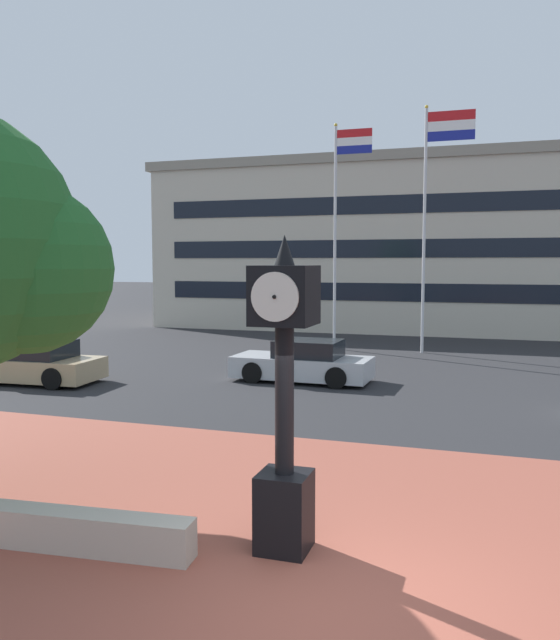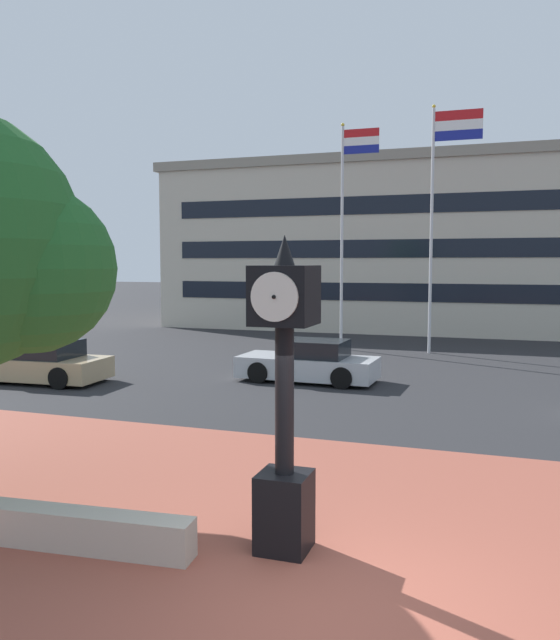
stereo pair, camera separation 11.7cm
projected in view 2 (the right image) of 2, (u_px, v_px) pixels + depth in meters
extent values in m
plane|color=#262628|center=(336.00, 613.00, 6.74)|extent=(200.00, 200.00, 0.00)
cube|color=brown|center=(359.00, 563.00, 7.83)|extent=(44.00, 10.32, 0.01)
cube|color=#ADA393|center=(73.00, 529.00, 8.23)|extent=(3.22, 0.68, 0.50)
cube|color=black|center=(284.00, 512.00, 8.17)|extent=(0.64, 0.64, 1.00)
cylinder|color=black|center=(284.00, 400.00, 8.04)|extent=(0.24, 0.24, 1.87)
cube|color=black|center=(285.00, 295.00, 7.93)|extent=(0.73, 0.73, 0.73)
cylinder|color=silver|center=(294.00, 294.00, 8.29)|extent=(0.59, 0.03, 0.59)
sphere|color=black|center=(294.00, 294.00, 8.30)|extent=(0.05, 0.05, 0.05)
cylinder|color=silver|center=(274.00, 297.00, 7.57)|extent=(0.59, 0.03, 0.59)
sphere|color=black|center=(274.00, 297.00, 7.55)|extent=(0.05, 0.05, 0.05)
cone|color=black|center=(285.00, 250.00, 7.88)|extent=(0.26, 0.26, 0.37)
sphere|color=#236028|center=(30.00, 268.00, 9.99)|extent=(2.64, 2.64, 2.64)
cube|color=tan|center=(40.00, 367.00, 19.76)|extent=(4.14, 2.05, 0.64)
cube|color=black|center=(46.00, 349.00, 19.65)|extent=(1.95, 1.67, 0.56)
cylinder|color=black|center=(24.00, 365.00, 20.92)|extent=(0.65, 0.26, 0.64)
cylinder|color=black|center=(60.00, 378.00, 18.62)|extent=(0.65, 0.26, 0.64)
cylinder|color=black|center=(92.00, 369.00, 20.24)|extent=(0.65, 0.26, 0.64)
cube|color=#B7BABF|center=(308.00, 367.00, 19.85)|extent=(4.24, 1.83, 0.64)
cube|color=black|center=(314.00, 349.00, 19.73)|extent=(1.97, 1.53, 0.56)
cylinder|color=black|center=(258.00, 372.00, 19.57)|extent=(0.65, 0.24, 0.64)
cylinder|color=black|center=(277.00, 365.00, 21.07)|extent=(0.65, 0.24, 0.64)
cylinder|color=black|center=(342.00, 378.00, 18.65)|extent=(0.65, 0.24, 0.64)
cylinder|color=black|center=(355.00, 369.00, 20.15)|extent=(0.65, 0.24, 0.64)
cylinder|color=silver|center=(342.00, 239.00, 26.87)|extent=(0.12, 0.12, 9.18)
sphere|color=gold|center=(343.00, 125.00, 26.46)|extent=(0.14, 0.14, 0.14)
cube|color=red|center=(362.00, 133.00, 26.24)|extent=(1.44, 0.02, 0.33)
cube|color=white|center=(361.00, 141.00, 26.27)|extent=(1.44, 0.02, 0.33)
cube|color=navy|center=(361.00, 149.00, 26.30)|extent=(1.44, 0.02, 0.33)
cylinder|color=silver|center=(431.00, 232.00, 25.66)|extent=(0.12, 0.12, 9.64)
sphere|color=gold|center=(434.00, 106.00, 25.23)|extent=(0.14, 0.14, 0.14)
cube|color=red|center=(459.00, 115.00, 24.96)|extent=(1.79, 0.02, 0.38)
cube|color=white|center=(459.00, 125.00, 24.99)|extent=(1.79, 0.02, 0.38)
cube|color=navy|center=(459.00, 135.00, 25.02)|extent=(1.79, 0.02, 0.38)
cube|color=beige|center=(427.00, 251.00, 37.82)|extent=(27.92, 13.05, 8.64)
cube|color=gray|center=(429.00, 171.00, 37.42)|extent=(28.48, 13.31, 0.50)
cube|color=black|center=(411.00, 293.00, 31.86)|extent=(25.13, 0.04, 0.90)
cube|color=black|center=(412.00, 248.00, 31.67)|extent=(25.13, 0.04, 0.90)
cube|color=black|center=(413.00, 204.00, 31.47)|extent=(25.13, 0.04, 0.90)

